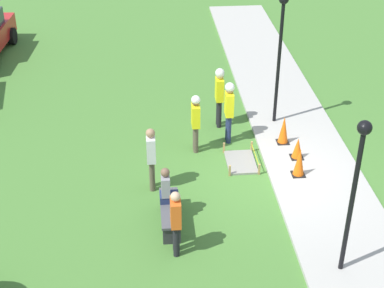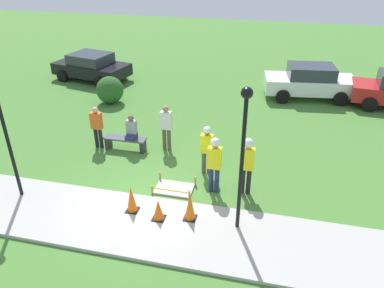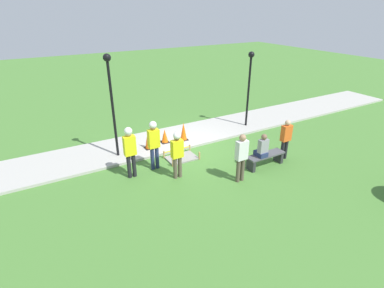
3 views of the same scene
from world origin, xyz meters
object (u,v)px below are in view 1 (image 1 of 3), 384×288
object	(u,v)px
lamppost_near	(280,41)
traffic_cone_far_patch	(298,148)
lamppost_far	(356,176)
traffic_cone_sidewalk_edge	(284,130)
bystander_in_orange_shirt	(176,220)
bystander_in_gray_shirt	(151,155)
worker_trainee	(219,92)
person_seated_on_bench	(167,188)
park_bench	(170,212)
worker_assistant	(196,119)
traffic_cone_near_patch	(299,162)
worker_supervisor	(229,107)

from	to	relation	value
lamppost_near	traffic_cone_far_patch	bearing A→B (deg)	-175.08
lamppost_far	traffic_cone_sidewalk_edge	bearing A→B (deg)	1.00
bystander_in_orange_shirt	bystander_in_gray_shirt	size ratio (longest dim) A/B	0.93
traffic_cone_far_patch	worker_trainee	xyz separation A→B (m)	(2.14, 1.88, 0.73)
worker_trainee	lamppost_near	world-z (taller)	lamppost_near
person_seated_on_bench	lamppost_far	distance (m)	4.44
traffic_cone_far_patch	park_bench	xyz separation A→B (m)	(-2.44, 3.59, -0.06)
person_seated_on_bench	worker_trainee	world-z (taller)	worker_trainee
traffic_cone_far_patch	bystander_in_gray_shirt	bearing A→B (deg)	103.68
worker_assistant	park_bench	bearing A→B (deg)	164.56
traffic_cone_far_patch	lamppost_far	distance (m)	4.81
worker_trainee	traffic_cone_far_patch	bearing A→B (deg)	-138.74
bystander_in_orange_shirt	traffic_cone_far_patch	bearing A→B (deg)	-45.46
worker_assistant	lamppost_far	distance (m)	5.92
traffic_cone_near_patch	bystander_in_orange_shirt	bearing A→B (deg)	128.11
traffic_cone_sidewalk_edge	lamppost_far	world-z (taller)	lamppost_far
park_bench	lamppost_far	world-z (taller)	lamppost_far
park_bench	worker_trainee	bearing A→B (deg)	-20.49
traffic_cone_far_patch	worker_supervisor	distance (m)	2.22
person_seated_on_bench	lamppost_far	bearing A→B (deg)	-121.53
park_bench	lamppost_near	xyz separation A→B (m)	(4.57, -3.41, 2.32)
bystander_in_orange_shirt	lamppost_far	xyz separation A→B (m)	(-0.89, -3.40, 1.53)
lamppost_near	person_seated_on_bench	bearing A→B (deg)	141.23
traffic_cone_near_patch	lamppost_near	distance (m)	3.66
traffic_cone_far_patch	traffic_cone_sidewalk_edge	bearing A→B (deg)	13.95
person_seated_on_bench	bystander_in_gray_shirt	size ratio (longest dim) A/B	0.51
traffic_cone_far_patch	bystander_in_gray_shirt	distance (m)	4.12
traffic_cone_sidewalk_edge	person_seated_on_bench	xyz separation A→B (m)	(-3.01, 3.44, 0.33)
park_bench	lamppost_near	world-z (taller)	lamppost_near
person_seated_on_bench	traffic_cone_near_patch	bearing A→B (deg)	-68.75
traffic_cone_near_patch	park_bench	world-z (taller)	traffic_cone_near_patch
park_bench	lamppost_near	bearing A→B (deg)	-36.76
lamppost_near	bystander_in_orange_shirt	bearing A→B (deg)	149.18
traffic_cone_near_patch	park_bench	xyz separation A→B (m)	(-1.61, 3.43, -0.16)
traffic_cone_far_patch	worker_trainee	world-z (taller)	worker_trainee
traffic_cone_near_patch	worker_supervisor	distance (m)	2.64
park_bench	worker_supervisor	bearing A→B (deg)	-27.13
lamppost_near	lamppost_far	bearing A→B (deg)	-179.40
worker_assistant	lamppost_far	xyz separation A→B (m)	(-5.12, -2.59, 1.43)
bystander_in_gray_shirt	park_bench	bearing A→B (deg)	-165.87
worker_assistant	bystander_in_gray_shirt	world-z (taller)	bystander_in_gray_shirt
lamppost_far	person_seated_on_bench	bearing A→B (deg)	58.47
worker_supervisor	lamppost_far	distance (m)	5.93
traffic_cone_near_patch	bystander_in_orange_shirt	xyz separation A→B (m)	(-2.63, 3.35, 0.42)
worker_trainee	worker_assistant	bearing A→B (deg)	148.92
traffic_cone_sidewalk_edge	person_seated_on_bench	bearing A→B (deg)	131.23
worker_assistant	lamppost_far	world-z (taller)	lamppost_far
traffic_cone_sidewalk_edge	worker_assistant	xyz separation A→B (m)	(-0.06, 2.50, 0.50)
traffic_cone_sidewalk_edge	traffic_cone_near_patch	bearing A→B (deg)	-178.50
person_seated_on_bench	worker_assistant	size ratio (longest dim) A/B	0.52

